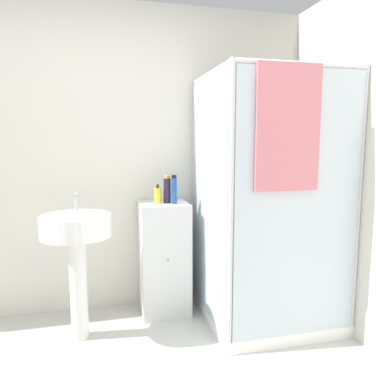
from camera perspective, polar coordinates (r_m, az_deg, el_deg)
wall_back at (r=3.16m, az=-12.73°, el=4.79°), size 6.40×0.06×2.50m
shower_enclosure at (r=2.95m, az=10.68°, el=-9.97°), size 0.96×0.99×1.90m
vanity_cabinet at (r=3.12m, az=-4.30°, el=-9.94°), size 0.39×0.41×0.91m
sink at (r=2.75m, az=-17.19°, el=-7.15°), size 0.49×0.49×1.03m
soap_dispenser at (r=2.98m, az=-5.25°, el=-0.53°), size 0.06×0.06×0.15m
shampoo_bottle_tall_black at (r=2.98m, az=-3.82°, el=0.38°), size 0.06×0.06×0.22m
shampoo_bottle_blue at (r=2.95m, az=-2.76°, el=0.34°), size 0.05×0.05×0.23m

